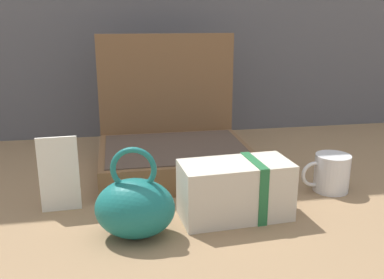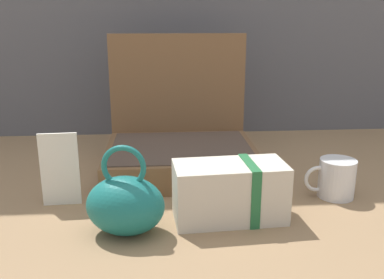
{
  "view_description": "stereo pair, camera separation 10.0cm",
  "coord_description": "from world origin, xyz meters",
  "views": [
    {
      "loc": [
        -0.19,
        -0.97,
        0.42
      ],
      "look_at": [
        -0.02,
        -0.02,
        0.14
      ],
      "focal_mm": 39.86,
      "sensor_mm": 36.0,
      "label": 1
    },
    {
      "loc": [
        -0.09,
        -0.98,
        0.42
      ],
      "look_at": [
        -0.02,
        -0.02,
        0.14
      ],
      "focal_mm": 39.86,
      "sensor_mm": 36.0,
      "label": 2
    }
  ],
  "objects": [
    {
      "name": "open_suitcase",
      "position": [
        -0.04,
        0.18,
        0.08
      ],
      "size": [
        0.41,
        0.35,
        0.37
      ],
      "color": "brown",
      "rests_on": "ground_plane"
    },
    {
      "name": "coffee_mug",
      "position": [
        0.32,
        -0.06,
        0.05
      ],
      "size": [
        0.12,
        0.09,
        0.09
      ],
      "color": "silver",
      "rests_on": "ground_plane"
    },
    {
      "name": "cream_toiletry_bag",
      "position": [
        0.05,
        -0.15,
        0.06
      ],
      "size": [
        0.24,
        0.13,
        0.13
      ],
      "color": "beige",
      "rests_on": "ground_plane"
    },
    {
      "name": "info_card_left",
      "position": [
        -0.32,
        -0.05,
        0.09
      ],
      "size": [
        0.09,
        0.01,
        0.17
      ],
      "primitive_type": "cube",
      "rotation": [
        0.0,
        0.0,
        0.05
      ],
      "color": "silver",
      "rests_on": "ground_plane"
    },
    {
      "name": "ground_plane",
      "position": [
        0.0,
        0.0,
        0.0
      ],
      "size": [
        6.0,
        6.0,
        0.0
      ],
      "primitive_type": "plane",
      "color": "#8C6D4C"
    },
    {
      "name": "teal_pouch_handbag",
      "position": [
        -0.16,
        -0.2,
        0.06
      ],
      "size": [
        0.17,
        0.14,
        0.19
      ],
      "color": "#196B66",
      "rests_on": "ground_plane"
    }
  ]
}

